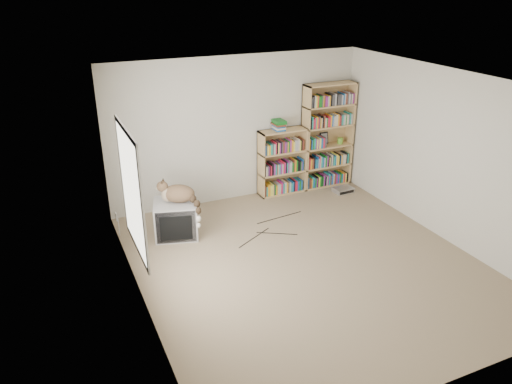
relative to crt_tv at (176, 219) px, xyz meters
name	(u,v)px	position (x,y,z in m)	size (l,w,h in m)	color
floor	(307,263)	(1.41, -1.54, -0.27)	(4.50, 5.00, 0.01)	gray
wall_back	(237,130)	(1.41, 0.96, 0.98)	(4.50, 0.02, 2.50)	beige
wall_front	(455,278)	(1.41, -4.04, 0.98)	(4.50, 0.02, 2.50)	beige
wall_left	(136,211)	(-0.84, -1.54, 0.98)	(0.02, 5.00, 2.50)	beige
wall_right	(445,156)	(3.66, -1.54, 0.98)	(0.02, 5.00, 2.50)	beige
ceiling	(315,82)	(1.41, -1.54, 2.23)	(4.50, 5.00, 0.02)	white
window	(132,192)	(-0.83, -1.34, 1.13)	(0.02, 1.22, 1.52)	white
crt_tv	(176,219)	(0.00, 0.00, 0.00)	(0.76, 0.72, 0.55)	#ABABAD
cat	(181,197)	(0.09, -0.07, 0.37)	(0.64, 0.75, 0.58)	#372716
bookcase_tall	(327,138)	(3.13, 0.82, 0.64)	(0.96, 0.30, 1.93)	tan
bookcase_short	(282,164)	(2.21, 0.82, 0.27)	(0.87, 0.30, 1.19)	tan
book_stack	(278,125)	(2.13, 0.81, 1.01)	(0.22, 0.28, 0.18)	red
green_mug	(340,140)	(3.41, 0.80, 0.57)	(0.10, 0.10, 0.11)	#68AE31
framed_print	(324,138)	(3.12, 0.90, 0.62)	(0.17, 0.01, 0.22)	black
dvd_player	(343,190)	(3.26, 0.35, -0.23)	(0.35, 0.25, 0.08)	#B0AFB4
wall_outlet	(116,217)	(-0.83, 0.34, 0.05)	(0.01, 0.08, 0.13)	silver
floor_cables	(269,225)	(1.42, -0.31, -0.27)	(1.20, 0.70, 0.01)	black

